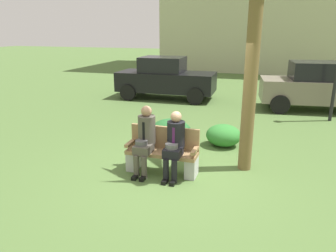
{
  "coord_description": "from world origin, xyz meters",
  "views": [
    {
      "loc": [
        1.58,
        -5.51,
        2.74
      ],
      "look_at": [
        -0.3,
        0.41,
        0.85
      ],
      "focal_mm": 34.16,
      "sensor_mm": 36.0,
      "label": 1
    }
  ],
  "objects_px": {
    "parked_car_near": "(165,78)",
    "parked_car_far": "(319,87)",
    "seated_man_left": "(145,137)",
    "shrub_mid_lawn": "(171,132)",
    "seated_man_right": "(174,141)",
    "park_bench": "(163,153)",
    "shrub_near_bench": "(224,135)"
  },
  "relations": [
    {
      "from": "parked_car_near",
      "to": "parked_car_far",
      "type": "xyz_separation_m",
      "value": [
        5.67,
        -0.29,
        0.0
      ]
    },
    {
      "from": "seated_man_left",
      "to": "parked_car_far",
      "type": "distance_m",
      "value": 7.6
    },
    {
      "from": "shrub_mid_lawn",
      "to": "seated_man_right",
      "type": "bearing_deg",
      "value": -70.63
    },
    {
      "from": "park_bench",
      "to": "parked_car_far",
      "type": "distance_m",
      "value": 7.35
    },
    {
      "from": "shrub_near_bench",
      "to": "parked_car_near",
      "type": "xyz_separation_m",
      "value": [
        -3.07,
        4.86,
        0.57
      ]
    },
    {
      "from": "park_bench",
      "to": "shrub_near_bench",
      "type": "bearing_deg",
      "value": 63.01
    },
    {
      "from": "seated_man_left",
      "to": "parked_car_near",
      "type": "distance_m",
      "value": 7.07
    },
    {
      "from": "shrub_mid_lawn",
      "to": "seated_man_left",
      "type": "bearing_deg",
      "value": -90.28
    },
    {
      "from": "park_bench",
      "to": "shrub_mid_lawn",
      "type": "distance_m",
      "value": 1.58
    },
    {
      "from": "shrub_mid_lawn",
      "to": "parked_car_near",
      "type": "relative_size",
      "value": 0.26
    },
    {
      "from": "park_bench",
      "to": "shrub_near_bench",
      "type": "distance_m",
      "value": 2.08
    },
    {
      "from": "seated_man_right",
      "to": "parked_car_near",
      "type": "relative_size",
      "value": 0.32
    },
    {
      "from": "shrub_near_bench",
      "to": "parked_car_near",
      "type": "bearing_deg",
      "value": 122.25
    },
    {
      "from": "seated_man_right",
      "to": "parked_car_near",
      "type": "xyz_separation_m",
      "value": [
        -2.41,
        6.84,
        0.13
      ]
    },
    {
      "from": "shrub_near_bench",
      "to": "parked_car_far",
      "type": "relative_size",
      "value": 0.21
    },
    {
      "from": "seated_man_left",
      "to": "shrub_mid_lawn",
      "type": "relative_size",
      "value": 1.3
    },
    {
      "from": "park_bench",
      "to": "parked_car_far",
      "type": "xyz_separation_m",
      "value": [
        3.54,
        6.42,
        0.44
      ]
    },
    {
      "from": "seated_man_left",
      "to": "seated_man_right",
      "type": "distance_m",
      "value": 0.6
    },
    {
      "from": "shrub_near_bench",
      "to": "parked_car_far",
      "type": "bearing_deg",
      "value": 60.42
    },
    {
      "from": "park_bench",
      "to": "seated_man_right",
      "type": "bearing_deg",
      "value": -24.58
    },
    {
      "from": "parked_car_far",
      "to": "parked_car_near",
      "type": "bearing_deg",
      "value": 177.05
    },
    {
      "from": "shrub_near_bench",
      "to": "parked_car_far",
      "type": "xyz_separation_m",
      "value": [
        2.6,
        4.57,
        0.57
      ]
    },
    {
      "from": "park_bench",
      "to": "parked_car_near",
      "type": "height_order",
      "value": "parked_car_near"
    },
    {
      "from": "park_bench",
      "to": "seated_man_left",
      "type": "distance_m",
      "value": 0.48
    },
    {
      "from": "parked_car_far",
      "to": "park_bench",
      "type": "bearing_deg",
      "value": -118.84
    },
    {
      "from": "seated_man_right",
      "to": "shrub_mid_lawn",
      "type": "height_order",
      "value": "seated_man_right"
    },
    {
      "from": "seated_man_left",
      "to": "shrub_mid_lawn",
      "type": "xyz_separation_m",
      "value": [
        0.01,
        1.66,
        -0.42
      ]
    },
    {
      "from": "seated_man_right",
      "to": "seated_man_left",
      "type": "bearing_deg",
      "value": 179.4
    },
    {
      "from": "parked_car_near",
      "to": "seated_man_right",
      "type": "bearing_deg",
      "value": -70.62
    },
    {
      "from": "seated_man_left",
      "to": "shrub_mid_lawn",
      "type": "height_order",
      "value": "seated_man_left"
    },
    {
      "from": "seated_man_right",
      "to": "shrub_near_bench",
      "type": "distance_m",
      "value": 2.13
    },
    {
      "from": "seated_man_right",
      "to": "parked_car_far",
      "type": "distance_m",
      "value": 7.32
    }
  ]
}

